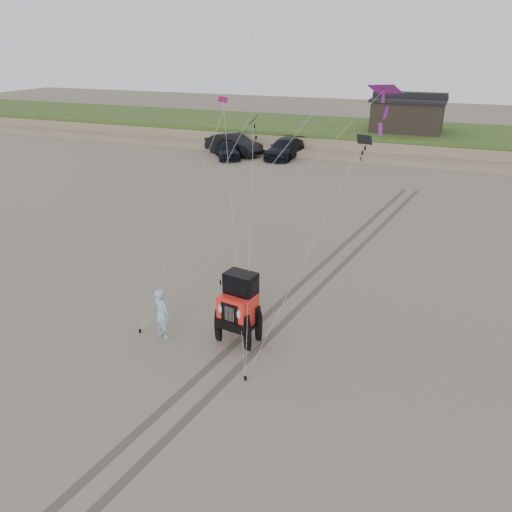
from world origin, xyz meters
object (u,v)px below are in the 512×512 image
(truck_c, at_px, (285,148))
(man, at_px, (162,313))
(jeep, at_px, (238,315))
(truck_a, at_px, (227,149))
(truck_b, at_px, (234,144))
(cabin, at_px, (408,113))

(truck_c, distance_m, man, 28.99)
(jeep, distance_m, man, 2.54)
(truck_a, relative_size, jeep, 0.86)
(truck_a, bearing_deg, truck_b, 58.77)
(cabin, height_order, truck_c, cabin)
(cabin, relative_size, truck_c, 1.17)
(truck_a, distance_m, truck_c, 4.93)
(cabin, distance_m, truck_a, 16.76)
(jeep, xyz_separation_m, man, (-2.43, -0.73, -0.06))
(truck_a, distance_m, jeep, 28.60)
(truck_b, relative_size, truck_c, 1.00)
(jeep, bearing_deg, truck_c, 114.65)
(cabin, bearing_deg, truck_c, -140.79)
(man, bearing_deg, cabin, -76.74)
(cabin, xyz_separation_m, truck_c, (-9.12, -7.44, -2.45))
(truck_b, relative_size, jeep, 1.06)
(cabin, height_order, truck_b, cabin)
(jeep, relative_size, man, 2.87)
(truck_a, relative_size, truck_c, 0.81)
(truck_b, bearing_deg, cabin, -41.11)
(cabin, bearing_deg, man, -95.88)
(cabin, relative_size, truck_a, 1.45)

